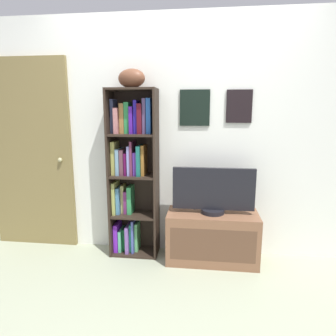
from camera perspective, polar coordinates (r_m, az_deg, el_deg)
name	(u,v)px	position (r m, az deg, el deg)	size (l,w,h in m)	color
ground	(161,323)	(2.33, -1.32, -27.90)	(5.20, 5.20, 0.04)	#9EA78B
back_wall	(177,138)	(2.94, 1.78, 5.88)	(4.80, 0.08, 2.35)	white
bookshelf	(131,172)	(2.94, -7.14, -0.80)	(0.47, 0.27, 1.65)	black
football	(132,78)	(2.85, -7.09, 16.86)	(0.27, 0.17, 0.17)	brown
tv_stand	(212,237)	(2.95, 8.52, -13.08)	(0.86, 0.38, 0.48)	brown
television	(213,191)	(2.80, 8.79, -4.46)	(0.76, 0.22, 0.44)	black
door	(31,155)	(3.41, -25.01, 2.29)	(0.89, 0.09, 1.97)	olive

